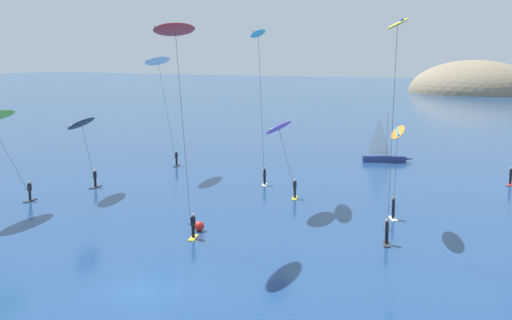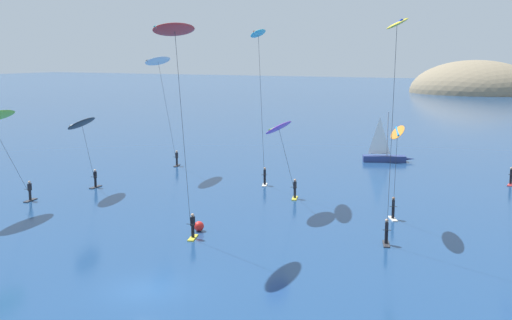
% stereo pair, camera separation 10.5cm
% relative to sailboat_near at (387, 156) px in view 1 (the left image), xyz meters
% --- Properties ---
extents(ground_plane, '(600.00, 600.00, 0.00)m').
position_rel_sailboat_near_xyz_m(ground_plane, '(-0.09, -45.37, -0.64)').
color(ground_plane, navy).
extents(sailboat_near, '(5.82, 3.22, 5.70)m').
position_rel_sailboat_near_xyz_m(sailboat_near, '(0.00, 0.00, 0.00)').
color(sailboat_near, navy).
rests_on(sailboat_near, ground).
extents(kitesurfer_black, '(3.17, 6.03, 6.75)m').
position_rel_sailboat_near_xyz_m(kitesurfer_black, '(-19.14, -28.55, 5.18)').
color(kitesurfer_black, '#2D2D33').
rests_on(kitesurfer_black, ground).
extents(kitesurfer_white, '(2.80, 8.38, 11.99)m').
position_rel_sailboat_near_xyz_m(kitesurfer_white, '(-18.76, -17.50, 10.06)').
color(kitesurfer_white, '#2D2D33').
rests_on(kitesurfer_white, ground).
extents(kitesurfer_purple, '(2.05, 7.71, 7.11)m').
position_rel_sailboat_near_xyz_m(kitesurfer_purple, '(-1.25, -26.32, 5.47)').
color(kitesurfer_purple, yellow).
rests_on(kitesurfer_purple, ground).
extents(kitesurfer_yellow, '(3.19, 6.20, 14.22)m').
position_rel_sailboat_near_xyz_m(kitesurfer_yellow, '(9.55, -33.73, 12.16)').
color(kitesurfer_yellow, '#2D2D33').
rests_on(kitesurfer_yellow, ground).
extents(kitesurfer_orange, '(2.64, 6.35, 7.35)m').
position_rel_sailboat_near_xyz_m(kitesurfer_orange, '(8.31, -27.89, 5.66)').
color(kitesurfer_orange, silver).
rests_on(kitesurfer_orange, ground).
extents(kitesurfer_cyan, '(3.83, 8.71, 14.22)m').
position_rel_sailboat_near_xyz_m(kitesurfer_cyan, '(-4.89, -22.80, 12.11)').
color(kitesurfer_cyan, silver).
rests_on(kitesurfer_cyan, ground).
extents(kitesurfer_red, '(1.77, 5.48, 14.07)m').
position_rel_sailboat_near_xyz_m(kitesurfer_red, '(-2.82, -38.02, 11.80)').
color(kitesurfer_red, yellow).
rests_on(kitesurfer_red, ground).
extents(marker_buoy, '(0.70, 0.70, 0.70)m').
position_rel_sailboat_near_xyz_m(marker_buoy, '(-3.64, -34.49, -0.29)').
color(marker_buoy, red).
rests_on(marker_buoy, ground).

